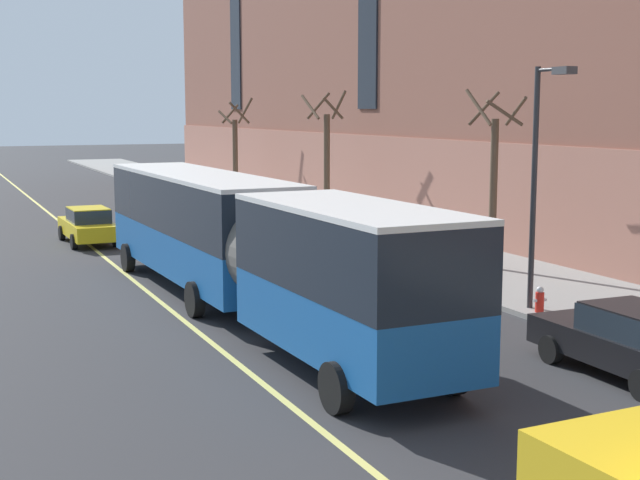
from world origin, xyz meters
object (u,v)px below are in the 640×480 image
object	(u,v)px
street_tree_far_downtown	(235,149)
parked_car_silver_4	(400,264)
taxi_cab	(88,225)
street_lamp	(540,162)
street_tree_far_uptown	(326,156)
parked_car_black_0	(630,341)
parked_car_silver_2	(173,192)
city_bus	(242,239)
parked_car_green_1	(207,203)
fire_hydrant	(540,300)
street_tree_mid_block	(494,177)

from	to	relation	value
street_tree_far_downtown	parked_car_silver_4	bearing A→B (deg)	-98.48
taxi_cab	street_lamp	xyz separation A→B (m)	(9.11, -18.72, 3.48)
parked_car_silver_4	taxi_cab	world-z (taller)	same
parked_car_silver_4	street_tree_far_uptown	distance (m)	16.03
parked_car_black_0	parked_car_silver_2	bearing A→B (deg)	89.89
city_bus	parked_car_green_1	size ratio (longest dim) A/B	4.70
fire_hydrant	street_lamp	bearing A→B (deg)	72.62
parked_car_silver_2	parked_car_silver_4	xyz separation A→B (m)	(0.12, -27.74, 0.00)
city_bus	street_tree_mid_block	world-z (taller)	street_tree_mid_block
street_tree_far_downtown	parked_car_green_1	bearing A→B (deg)	-118.05
street_tree_far_uptown	parked_car_green_1	bearing A→B (deg)	126.63
street_lamp	fire_hydrant	world-z (taller)	street_lamp
street_tree_mid_block	street_tree_far_uptown	size ratio (longest dim) A/B	0.97
street_tree_far_downtown	street_tree_mid_block	bearing A→B (deg)	-90.05
city_bus	taxi_cab	distance (m)	15.57
parked_car_silver_4	street_tree_far_downtown	size ratio (longest dim) A/B	0.76
city_bus	fire_hydrant	world-z (taller)	city_bus
city_bus	street_lamp	distance (m)	8.43
parked_car_silver_2	street_tree_far_uptown	size ratio (longest dim) A/B	0.74
street_lamp	parked_car_green_1	bearing A→B (deg)	93.69
taxi_cab	street_tree_far_uptown	xyz separation A→B (m)	(11.76, 1.28, 2.68)
city_bus	parked_car_silver_4	bearing A→B (deg)	14.48
parked_car_black_0	parked_car_silver_2	size ratio (longest dim) A/B	0.98
parked_car_silver_2	parked_car_silver_4	bearing A→B (deg)	-89.76
parked_car_green_1	street_lamp	world-z (taller)	street_lamp
street_tree_mid_block	street_tree_far_downtown	size ratio (longest dim) A/B	0.99
parked_car_silver_4	street_tree_mid_block	distance (m)	5.18
street_tree_mid_block	street_tree_far_downtown	xyz separation A→B (m)	(0.02, 28.03, -0.11)
parked_car_black_0	parked_car_silver_2	distance (m)	38.15
parked_car_silver_4	fire_hydrant	distance (m)	5.35
parked_car_black_0	parked_car_silver_4	size ratio (longest dim) A/B	0.98
parked_car_silver_2	fire_hydrant	size ratio (longest dim) A/B	6.59
parked_car_black_0	taxi_cab	bearing A→B (deg)	106.62
parked_car_black_0	street_lamp	world-z (taller)	street_lamp
street_tree_far_downtown	taxi_cab	bearing A→B (deg)	-127.69
street_tree_mid_block	street_tree_far_uptown	xyz separation A→B (m)	(-0.02, 14.03, 0.09)
parked_car_black_0	parked_car_silver_2	world-z (taller)	same
parked_car_silver_4	street_lamp	xyz separation A→B (m)	(1.66, -4.80, 3.48)
city_bus	parked_car_green_1	world-z (taller)	city_bus
parked_car_green_1	street_lamp	size ratio (longest dim) A/B	0.64
parked_car_silver_2	street_tree_mid_block	bearing A→B (deg)	-80.50
fire_hydrant	taxi_cab	bearing A→B (deg)	115.32
street_tree_mid_block	street_tree_far_uptown	world-z (taller)	street_tree_far_uptown
fire_hydrant	city_bus	bearing A→B (deg)	153.90
city_bus	street_tree_far_downtown	distance (m)	32.37
parked_car_black_0	fire_hydrant	bearing A→B (deg)	71.75
parked_car_black_0	taxi_cab	xyz separation A→B (m)	(-7.26, 24.33, -0.00)
city_bus	taxi_cab	xyz separation A→B (m)	(-1.63, 15.43, -1.36)
parked_car_silver_4	street_lamp	bearing A→B (deg)	-70.96
taxi_cab	street_tree_mid_block	bearing A→B (deg)	-47.27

